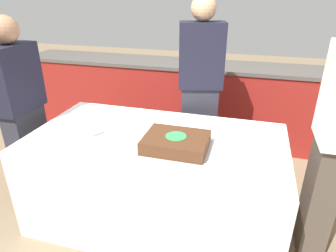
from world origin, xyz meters
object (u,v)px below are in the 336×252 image
cake (176,142)px  plate_stack (74,123)px  person_cutting_cake (200,91)px  person_seated_right (334,139)px  wine_glass (87,124)px  person_seated_left (22,112)px

cake → plate_stack: (-0.87, 0.14, -0.03)m
person_cutting_cake → person_seated_right: size_ratio=1.01×
cake → wine_glass: (-0.64, -0.03, 0.07)m
plate_stack → cake: bearing=-9.2°
cake → plate_stack: cake is taller
person_cutting_cake → person_seated_right: 1.20m
plate_stack → person_cutting_cake: person_cutting_cake is taller
person_seated_right → cake: bearing=-82.6°
cake → person_seated_right: size_ratio=0.28×
person_seated_left → person_seated_right: size_ratio=0.93×
wine_glass → person_seated_right: 1.61m
person_seated_left → person_seated_right: person_seated_right is taller
plate_stack → person_seated_left: size_ratio=0.14×
cake → wine_glass: wine_glass is taller
plate_stack → person_seated_left: (-0.46, -0.01, 0.05)m
cake → wine_glass: 0.64m
plate_stack → wine_glass: bearing=-36.8°
cake → person_seated_left: bearing=174.6°
cake → wine_glass: bearing=-177.3°
wine_glass → person_seated_right: person_seated_right is taller
person_seated_right → wine_glass: bearing=-84.5°
cake → wine_glass: size_ratio=2.78×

